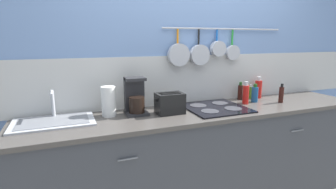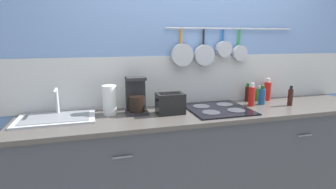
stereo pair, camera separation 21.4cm
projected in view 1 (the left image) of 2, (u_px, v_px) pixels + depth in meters
The scene contains 14 objects.
wall_back at pixel (190, 67), 2.54m from camera, with size 7.20×0.15×2.60m.
cabinet_base at pixel (205, 161), 2.40m from camera, with size 3.10×0.58×0.89m.
countertop at pixel (206, 112), 2.31m from camera, with size 3.14×0.60×0.03m.
sink_basin at pixel (54, 121), 1.95m from camera, with size 0.58×0.36×0.23m.
paper_towel_roll at pixel (109, 101), 2.11m from camera, with size 0.12×0.12×0.24m.
coffee_maker at pixel (135, 99), 2.16m from camera, with size 0.18×0.17×0.31m.
toaster at pixel (170, 103), 2.19m from camera, with size 0.24×0.16×0.18m.
cooktop at pixel (215, 108), 2.36m from camera, with size 0.52×0.53×0.01m.
bottle_cooking_wine at pixel (246, 94), 2.51m from camera, with size 0.06×0.06×0.22m.
bottle_dish_soap at pixel (240, 92), 2.69m from camera, with size 0.05×0.05×0.18m.
bottle_sesame_oil at pixel (255, 94), 2.59m from camera, with size 0.06×0.06×0.18m.
bottle_vinegar at pixel (251, 92), 2.76m from camera, with size 0.07×0.07×0.15m.
bottle_olive_oil at pixel (258, 89), 2.76m from camera, with size 0.07×0.07×0.23m.
bottle_hot_sauce at pixel (281, 94), 2.56m from camera, with size 0.05×0.05×0.19m.
Camera 1 is at (-1.13, -1.94, 1.54)m, focal length 28.00 mm.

